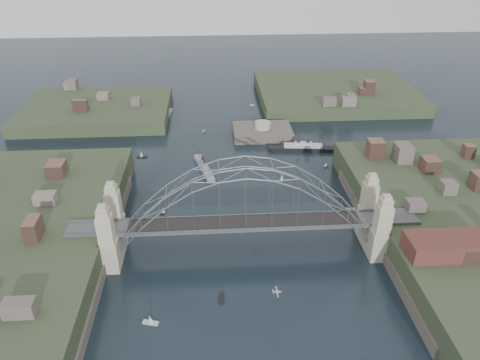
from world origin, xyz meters
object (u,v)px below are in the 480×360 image
fort_island (262,136)px  naval_cruiser_far (167,114)px  ocean_liner (303,148)px  naval_cruiser_near (204,167)px  wharf_shed (453,245)px  bridge (245,209)px

fort_island → naval_cruiser_far: size_ratio=1.57×
fort_island → ocean_liner: 19.17m
naval_cruiser_near → ocean_liner: (35.13, 12.30, 0.06)m
fort_island → ocean_liner: bearing=-47.4°
wharf_shed → ocean_liner: size_ratio=0.81×
ocean_liner → fort_island: bearing=132.6°
wharf_shed → naval_cruiser_near: (-54.18, 57.62, -9.13)m
wharf_shed → ocean_liner: 73.04m
bridge → naval_cruiser_near: bearing=103.1°
naval_cruiser_far → fort_island: bearing=-31.0°
fort_island → naval_cruiser_far: 44.11m
ocean_liner → naval_cruiser_near: bearing=-160.7°
fort_island → ocean_liner: ocean_liner is taller
fort_island → ocean_liner: (12.95, -14.07, 1.27)m
bridge → naval_cruiser_far: bridge is taller
fort_island → bridge: bearing=-99.7°
bridge → wharf_shed: 46.23m
naval_cruiser_far → ocean_liner: (50.75, -36.77, 0.20)m
naval_cruiser_far → ocean_liner: size_ratio=0.57×
wharf_shed → bridge: bearing=162.3°
bridge → naval_cruiser_near: bridge is taller
fort_island → ocean_liner: size_ratio=0.89×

